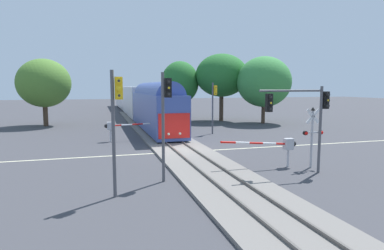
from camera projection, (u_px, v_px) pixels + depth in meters
The scene contains 15 objects.
ground_plane at pixel (183, 152), 25.52m from camera, with size 220.00×220.00×0.00m, color #3D3D42.
road_centre_stripe at pixel (183, 152), 25.52m from camera, with size 44.00×0.20×0.01m.
railway_track at pixel (183, 151), 25.51m from camera, with size 4.40×80.00×0.32m.
commuter_train at pixel (136, 100), 54.90m from camera, with size 3.04×60.58×5.16m.
crossing_gate_near at pixel (282, 145), 20.52m from camera, with size 5.09×0.40×1.85m.
crossing_signal_mast at pixel (312, 131), 20.32m from camera, with size 1.36×0.44×3.79m.
crossing_gate_far at pixel (117, 126), 30.21m from camera, with size 5.54×0.40×1.80m.
traffic_signal_median at pixel (166, 109), 17.15m from camera, with size 0.53×0.38×5.76m.
traffic_signal_far_side at pixel (214, 100), 34.76m from camera, with size 0.53×0.38×5.42m.
traffic_signal_near_right at pixel (304, 109), 18.61m from camera, with size 4.38×0.38×5.05m.
traffic_signal_near_left at pixel (116, 113), 14.70m from camera, with size 0.53×0.38×5.76m.
elm_centre_background at pixel (180, 82), 48.26m from camera, with size 5.47×5.47×8.67m.
oak_far_right at pixel (222, 75), 47.44m from camera, with size 7.49×7.49×9.66m.
pine_left_background at pixel (44, 83), 41.51m from camera, with size 6.56×6.56×8.46m.
maple_right_background at pixel (264, 82), 44.46m from camera, with size 7.28×7.28×9.02m.
Camera 1 is at (-6.27, -24.31, 5.05)m, focal length 30.93 mm.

